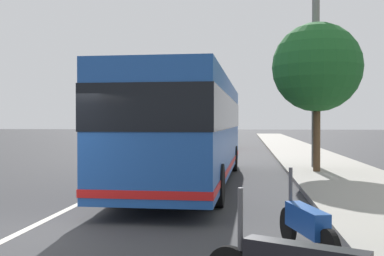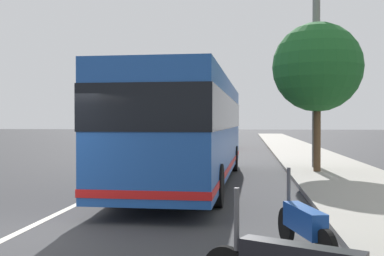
{
  "view_description": "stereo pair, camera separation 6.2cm",
  "coord_description": "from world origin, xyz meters",
  "px_view_note": "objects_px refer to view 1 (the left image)",
  "views": [
    {
      "loc": [
        -7.33,
        -3.98,
        1.97
      ],
      "look_at": [
        7.91,
        -2.2,
        1.76
      ],
      "focal_mm": 43.78,
      "sensor_mm": 36.0,
      "label": 1
    },
    {
      "loc": [
        -7.33,
        -4.04,
        1.97
      ],
      "look_at": [
        7.91,
        -2.2,
        1.76
      ],
      "focal_mm": 43.78,
      "sensor_mm": 36.0,
      "label": 2
    }
  ],
  "objects_px": {
    "car_far_distant": "(218,139)",
    "car_oncoming": "(167,137)",
    "car_behind_bus": "(179,135)",
    "roadside_tree_mid_block": "(317,68)",
    "coach_bus": "(190,126)",
    "motorcycle_mid_row": "(306,225)",
    "utility_pole": "(316,59)"
  },
  "relations": [
    {
      "from": "utility_pole",
      "to": "car_behind_bus",
      "type": "bearing_deg",
      "value": 20.2
    },
    {
      "from": "coach_bus",
      "to": "motorcycle_mid_row",
      "type": "height_order",
      "value": "coach_bus"
    },
    {
      "from": "car_oncoming",
      "to": "car_behind_bus",
      "type": "bearing_deg",
      "value": 172.68
    },
    {
      "from": "motorcycle_mid_row",
      "to": "car_oncoming",
      "type": "xyz_separation_m",
      "value": [
        31.7,
        7.45,
        0.24
      ]
    },
    {
      "from": "motorcycle_mid_row",
      "to": "utility_pole",
      "type": "bearing_deg",
      "value": -23.74
    },
    {
      "from": "car_far_distant",
      "to": "car_behind_bus",
      "type": "bearing_deg",
      "value": 26.63
    },
    {
      "from": "car_oncoming",
      "to": "car_behind_bus",
      "type": "distance_m",
      "value": 5.29
    },
    {
      "from": "coach_bus",
      "to": "motorcycle_mid_row",
      "type": "distance_m",
      "value": 8.3
    },
    {
      "from": "coach_bus",
      "to": "utility_pole",
      "type": "relative_size",
      "value": 1.39
    },
    {
      "from": "car_far_distant",
      "to": "utility_pole",
      "type": "bearing_deg",
      "value": -158.62
    },
    {
      "from": "coach_bus",
      "to": "roadside_tree_mid_block",
      "type": "distance_m",
      "value": 5.66
    },
    {
      "from": "coach_bus",
      "to": "car_oncoming",
      "type": "relative_size",
      "value": 2.67
    },
    {
      "from": "motorcycle_mid_row",
      "to": "roadside_tree_mid_block",
      "type": "relative_size",
      "value": 0.37
    },
    {
      "from": "coach_bus",
      "to": "car_far_distant",
      "type": "xyz_separation_m",
      "value": [
        19.31,
        0.26,
        -1.12
      ]
    },
    {
      "from": "car_far_distant",
      "to": "car_oncoming",
      "type": "distance_m",
      "value": 6.49
    },
    {
      "from": "coach_bus",
      "to": "roadside_tree_mid_block",
      "type": "height_order",
      "value": "roadside_tree_mid_block"
    },
    {
      "from": "motorcycle_mid_row",
      "to": "car_behind_bus",
      "type": "distance_m",
      "value": 37.68
    },
    {
      "from": "motorcycle_mid_row",
      "to": "roadside_tree_mid_block",
      "type": "bearing_deg",
      "value": -24.07
    },
    {
      "from": "utility_pole",
      "to": "motorcycle_mid_row",
      "type": "bearing_deg",
      "value": 171.26
    },
    {
      "from": "motorcycle_mid_row",
      "to": "roadside_tree_mid_block",
      "type": "xyz_separation_m",
      "value": [
        10.67,
        -1.7,
        3.49
      ]
    },
    {
      "from": "coach_bus",
      "to": "utility_pole",
      "type": "distance_m",
      "value": 6.96
    },
    {
      "from": "motorcycle_mid_row",
      "to": "car_far_distant",
      "type": "bearing_deg",
      "value": -8.86
    },
    {
      "from": "roadside_tree_mid_block",
      "to": "coach_bus",
      "type": "bearing_deg",
      "value": 123.89
    },
    {
      "from": "car_oncoming",
      "to": "roadside_tree_mid_block",
      "type": "relative_size",
      "value": 0.83
    },
    {
      "from": "car_behind_bus",
      "to": "roadside_tree_mid_block",
      "type": "bearing_deg",
      "value": 21.0
    },
    {
      "from": "car_oncoming",
      "to": "utility_pole",
      "type": "bearing_deg",
      "value": 21.3
    },
    {
      "from": "coach_bus",
      "to": "car_oncoming",
      "type": "xyz_separation_m",
      "value": [
        23.95,
        4.8,
        -1.13
      ]
    },
    {
      "from": "car_oncoming",
      "to": "roadside_tree_mid_block",
      "type": "xyz_separation_m",
      "value": [
        -21.03,
        -9.15,
        3.25
      ]
    },
    {
      "from": "coach_bus",
      "to": "car_behind_bus",
      "type": "relative_size",
      "value": 2.79
    },
    {
      "from": "roadside_tree_mid_block",
      "to": "utility_pole",
      "type": "height_order",
      "value": "utility_pole"
    },
    {
      "from": "coach_bus",
      "to": "car_far_distant",
      "type": "relative_size",
      "value": 2.61
    },
    {
      "from": "coach_bus",
      "to": "car_behind_bus",
      "type": "xyz_separation_m",
      "value": [
        29.23,
        4.54,
        -1.1
      ]
    }
  ]
}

